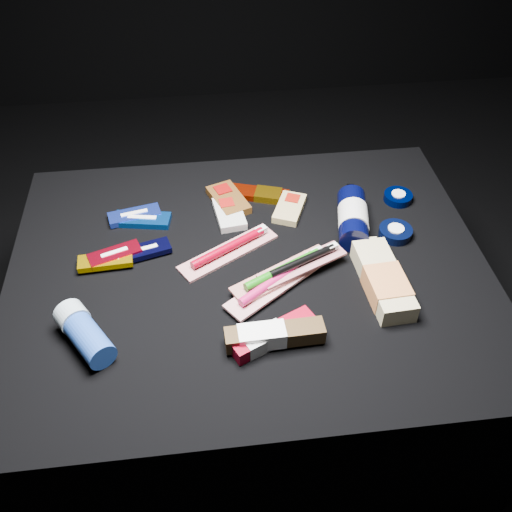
{
  "coord_description": "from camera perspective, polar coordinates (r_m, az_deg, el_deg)",
  "views": [
    {
      "loc": [
        -0.08,
        -0.82,
        1.22
      ],
      "look_at": [
        0.01,
        0.01,
        0.42
      ],
      "focal_mm": 40.0,
      "sensor_mm": 36.0,
      "label": 1
    }
  ],
  "objects": [
    {
      "name": "clif_bar_1",
      "position": [
        1.28,
        -2.73,
        4.38
      ],
      "size": [
        0.07,
        0.11,
        0.02
      ],
      "rotation": [
        0.0,
        0.0,
        0.12
      ],
      "color": "beige",
      "rests_on": "cloth_table"
    },
    {
      "name": "ground",
      "position": [
        1.47,
        -0.55,
        -12.23
      ],
      "size": [
        3.0,
        3.0,
        0.0
      ],
      "primitive_type": "plane",
      "color": "black",
      "rests_on": "ground"
    },
    {
      "name": "toothpaste_carton_green",
      "position": [
        1.02,
        1.43,
        -7.96
      ],
      "size": [
        0.18,
        0.04,
        0.03
      ],
      "rotation": [
        0.0,
        0.0,
        0.03
      ],
      "color": "#3A2711",
      "rests_on": "cloth_table"
    },
    {
      "name": "deodorant_stick",
      "position": [
        1.06,
        -16.8,
        -7.39
      ],
      "size": [
        0.12,
        0.14,
        0.06
      ],
      "rotation": [
        0.0,
        0.0,
        0.57
      ],
      "color": "#1F4398",
      "rests_on": "cloth_table"
    },
    {
      "name": "luna_bar_0",
      "position": [
        1.29,
        -11.29,
        3.57
      ],
      "size": [
        0.13,
        0.07,
        0.02
      ],
      "rotation": [
        0.0,
        0.0,
        -0.18
      ],
      "color": "#0A4198",
      "rests_on": "cloth_table"
    },
    {
      "name": "toothbrush_pack_3",
      "position": [
        1.14,
        4.78,
        -0.62
      ],
      "size": [
        0.19,
        0.12,
        0.02
      ],
      "rotation": [
        0.0,
        0.0,
        0.43
      ],
      "color": "#A9A29D",
      "rests_on": "cloth_table"
    },
    {
      "name": "luna_bar_2",
      "position": [
        1.2,
        -11.09,
        0.51
      ],
      "size": [
        0.11,
        0.07,
        0.01
      ],
      "rotation": [
        0.0,
        0.0,
        0.27
      ],
      "color": "black",
      "rests_on": "cloth_table"
    },
    {
      "name": "toothbrush_pack_1",
      "position": [
        1.11,
        2.01,
        -2.58
      ],
      "size": [
        0.21,
        0.17,
        0.03
      ],
      "rotation": [
        0.0,
        0.0,
        0.62
      ],
      "color": "silver",
      "rests_on": "cloth_table"
    },
    {
      "name": "luna_bar_3",
      "position": [
        1.2,
        -14.82,
        -0.49
      ],
      "size": [
        0.11,
        0.05,
        0.01
      ],
      "rotation": [
        0.0,
        0.0,
        0.06
      ],
      "color": "#D3A103",
      "rests_on": "cloth_table"
    },
    {
      "name": "lotion_bottle",
      "position": [
        1.25,
        9.65,
        3.81
      ],
      "size": [
        0.09,
        0.2,
        0.06
      ],
      "rotation": [
        0.0,
        0.0,
        -0.2
      ],
      "color": "black",
      "rests_on": "cloth_table"
    },
    {
      "name": "luna_bar_4",
      "position": [
        1.2,
        -13.93,
        0.15
      ],
      "size": [
        0.11,
        0.07,
        0.01
      ],
      "rotation": [
        0.0,
        0.0,
        0.35
      ],
      "color": "maroon",
      "rests_on": "cloth_table"
    },
    {
      "name": "cream_tin_lower",
      "position": [
        1.26,
        13.76,
        2.33
      ],
      "size": [
        0.07,
        0.07,
        0.02
      ],
      "rotation": [
        0.0,
        0.0,
        0.04
      ],
      "color": "black",
      "rests_on": "cloth_table"
    },
    {
      "name": "bodywash_bottle",
      "position": [
        1.13,
        12.63,
        -2.47
      ],
      "size": [
        0.08,
        0.21,
        0.04
      ],
      "rotation": [
        0.0,
        0.0,
        0.06
      ],
      "color": "#C3B484",
      "rests_on": "cloth_table"
    },
    {
      "name": "luna_bar_1",
      "position": [
        1.3,
        -12.05,
        4.0
      ],
      "size": [
        0.12,
        0.07,
        0.02
      ],
      "rotation": [
        0.0,
        0.0,
        0.21
      ],
      "color": "#1F38B2",
      "rests_on": "cloth_table"
    },
    {
      "name": "clif_bar_2",
      "position": [
        1.3,
        3.42,
        4.9
      ],
      "size": [
        0.09,
        0.12,
        0.02
      ],
      "rotation": [
        0.0,
        0.0,
        -0.41
      ],
      "color": "tan",
      "rests_on": "cloth_table"
    },
    {
      "name": "toothpaste_carton_red",
      "position": [
        1.03,
        1.42,
        -8.04
      ],
      "size": [
        0.16,
        0.1,
        0.03
      ],
      "rotation": [
        0.0,
        0.0,
        0.44
      ],
      "color": "maroon",
      "rests_on": "cloth_table"
    },
    {
      "name": "clif_bar_0",
      "position": [
        1.32,
        -2.87,
        5.74
      ],
      "size": [
        0.1,
        0.13,
        0.02
      ],
      "rotation": [
        0.0,
        0.0,
        0.35
      ],
      "color": "#4D2E10",
      "rests_on": "cloth_table"
    },
    {
      "name": "power_bar",
      "position": [
        1.33,
        0.54,
        6.19
      ],
      "size": [
        0.15,
        0.09,
        0.02
      ],
      "rotation": [
        0.0,
        0.0,
        -0.32
      ],
      "color": "maroon",
      "rests_on": "cloth_table"
    },
    {
      "name": "cream_tin_upper",
      "position": [
        1.36,
        14.01,
        5.74
      ],
      "size": [
        0.07,
        0.07,
        0.02
      ],
      "rotation": [
        0.0,
        0.0,
        0.16
      ],
      "color": "black",
      "rests_on": "cloth_table"
    },
    {
      "name": "toothbrush_pack_0",
      "position": [
        1.19,
        -2.67,
        0.67
      ],
      "size": [
        0.22,
        0.16,
        0.03
      ],
      "rotation": [
        0.0,
        0.0,
        0.54
      ],
      "color": "silver",
      "rests_on": "cloth_table"
    },
    {
      "name": "cloth_table",
      "position": [
        1.31,
        -0.6,
        -7.32
      ],
      "size": [
        0.98,
        0.78,
        0.4
      ],
      "primitive_type": "cube",
      "color": "black",
      "rests_on": "ground"
    },
    {
      "name": "toothbrush_pack_2",
      "position": [
        1.12,
        2.82,
        -1.52
      ],
      "size": [
        0.22,
        0.15,
        0.02
      ],
      "rotation": [
        0.0,
        0.0,
        0.48
      ],
      "color": "#A8A39E",
      "rests_on": "cloth_table"
    }
  ]
}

